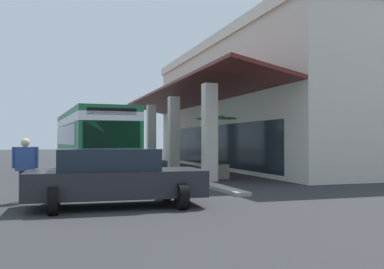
# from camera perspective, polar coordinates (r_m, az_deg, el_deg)

# --- Properties ---
(ground) EXTENTS (120.00, 120.00, 0.00)m
(ground) POSITION_cam_1_polar(r_m,az_deg,el_deg) (29.94, 0.09, -4.04)
(ground) COLOR #2D2D30
(curb_strip) EXTENTS (27.15, 0.50, 0.12)m
(curb_strip) POSITION_cam_1_polar(r_m,az_deg,el_deg) (26.10, -5.65, -4.38)
(curb_strip) COLOR #9E998E
(curb_strip) RESTS_ON ground
(plaza_building) EXTENTS (22.93, 15.40, 7.99)m
(plaza_building) POSITION_cam_1_polar(r_m,az_deg,el_deg) (29.70, 12.89, 3.67)
(plaza_building) COLOR beige
(plaza_building) RESTS_ON ground
(transit_bus) EXTENTS (11.34, 3.26, 3.34)m
(transit_bus) POSITION_cam_1_polar(r_m,az_deg,el_deg) (22.62, -13.09, -0.36)
(transit_bus) COLOR #196638
(transit_bus) RESTS_ON ground
(parked_sedan_charcoal) EXTENTS (2.57, 4.47, 1.47)m
(parked_sedan_charcoal) POSITION_cam_1_polar(r_m,az_deg,el_deg) (11.23, -10.21, -5.53)
(parked_sedan_charcoal) COLOR #232328
(parked_sedan_charcoal) RESTS_ON ground
(pedestrian) EXTENTS (0.34, 0.69, 1.74)m
(pedestrian) POSITION_cam_1_polar(r_m,az_deg,el_deg) (12.67, -21.06, -3.89)
(pedestrian) COLOR #38383D
(pedestrian) RESTS_ON ground
(potted_palm) EXTENTS (1.70, 2.02, 2.79)m
(potted_palm) POSITION_cam_1_polar(r_m,az_deg,el_deg) (19.24, 3.04, -3.92)
(potted_palm) COLOR gray
(potted_palm) RESTS_ON ground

